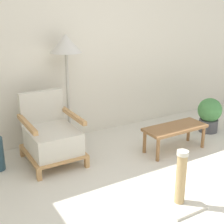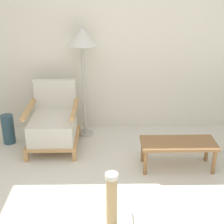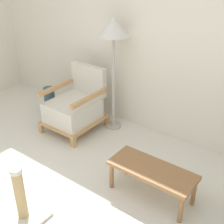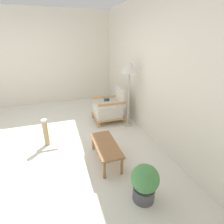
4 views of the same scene
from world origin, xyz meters
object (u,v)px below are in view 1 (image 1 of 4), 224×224
Objects in this scene: armchair at (51,136)px; coffee_table at (175,130)px; potted_plant at (209,114)px; floor_lamp at (66,49)px; scratching_post at (180,189)px.

coffee_table is (1.47, -0.52, -0.04)m from armchair.
potted_plant is (2.36, -0.28, -0.04)m from armchair.
floor_lamp is at bearing 41.56° from armchair.
potted_plant reaches higher than coffee_table.
potted_plant is at bearing -6.84° from armchair.
floor_lamp is at bearing 142.04° from coffee_table.
armchair is at bearing 160.43° from coffee_table.
armchair is at bearing 173.16° from potted_plant.
armchair is 1.08m from floor_lamp.
scratching_post is at bearing -129.04° from coffee_table.
armchair is 2.37m from potted_plant.
scratching_post is (-0.76, -0.94, -0.12)m from coffee_table.
coffee_table is 1.50× the size of scratching_post.
potted_plant is at bearing 15.24° from coffee_table.
scratching_post is (-1.65, -1.18, -0.11)m from potted_plant.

